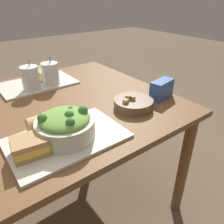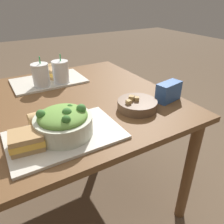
% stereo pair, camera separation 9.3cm
% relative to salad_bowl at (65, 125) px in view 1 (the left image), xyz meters
% --- Properties ---
extents(ground_plane, '(12.00, 12.00, 0.00)m').
position_rel_salad_bowl_xyz_m(ground_plane, '(0.07, 0.32, -0.80)').
color(ground_plane, brown).
extents(dining_table, '(1.23, 1.08, 0.73)m').
position_rel_salad_bowl_xyz_m(dining_table, '(0.07, 0.32, -0.16)').
color(dining_table, brown).
rests_on(dining_table, ground_plane).
extents(tray_near, '(0.45, 0.29, 0.01)m').
position_rel_salad_bowl_xyz_m(tray_near, '(-0.00, -0.01, -0.06)').
color(tray_near, beige).
rests_on(tray_near, dining_table).
extents(tray_far, '(0.45, 0.29, 0.01)m').
position_rel_salad_bowl_xyz_m(tray_far, '(0.12, 0.64, -0.06)').
color(tray_far, beige).
rests_on(tray_far, dining_table).
extents(salad_bowl, '(0.23, 0.23, 0.12)m').
position_rel_salad_bowl_xyz_m(salad_bowl, '(0.00, 0.00, 0.00)').
color(salad_bowl, beige).
rests_on(salad_bowl, tray_near).
extents(soup_bowl, '(0.20, 0.20, 0.07)m').
position_rel_salad_bowl_xyz_m(soup_bowl, '(0.39, 0.04, -0.04)').
color(soup_bowl, brown).
rests_on(soup_bowl, dining_table).
extents(sandwich_near, '(0.13, 0.12, 0.06)m').
position_rel_salad_bowl_xyz_m(sandwich_near, '(-0.15, -0.02, -0.02)').
color(sandwich_near, tan).
rests_on(sandwich_near, tray_near).
extents(baguette_near, '(0.12, 0.07, 0.07)m').
position_rel_salad_bowl_xyz_m(baguette_near, '(-0.05, 0.10, -0.02)').
color(baguette_near, tan).
rests_on(baguette_near, tray_near).
extents(sandwich_far, '(0.15, 0.14, 0.06)m').
position_rel_salad_bowl_xyz_m(sandwich_far, '(0.18, 0.67, -0.02)').
color(sandwich_far, tan).
rests_on(sandwich_far, tray_far).
extents(baguette_far, '(0.14, 0.10, 0.07)m').
position_rel_salad_bowl_xyz_m(baguette_far, '(0.20, 0.74, -0.02)').
color(baguette_far, tan).
rests_on(baguette_far, tray_far).
extents(drink_cup_dark, '(0.10, 0.10, 0.18)m').
position_rel_salad_bowl_xyz_m(drink_cup_dark, '(0.06, 0.55, 0.01)').
color(drink_cup_dark, silver).
rests_on(drink_cup_dark, tray_far).
extents(drink_cup_red, '(0.10, 0.10, 0.18)m').
position_rel_salad_bowl_xyz_m(drink_cup_red, '(0.18, 0.55, 0.01)').
color(drink_cup_red, silver).
rests_on(drink_cup_red, tray_far).
extents(chip_bag, '(0.15, 0.09, 0.10)m').
position_rel_salad_bowl_xyz_m(chip_bag, '(0.59, 0.04, -0.02)').
color(chip_bag, '#335BA3').
rests_on(chip_bag, dining_table).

